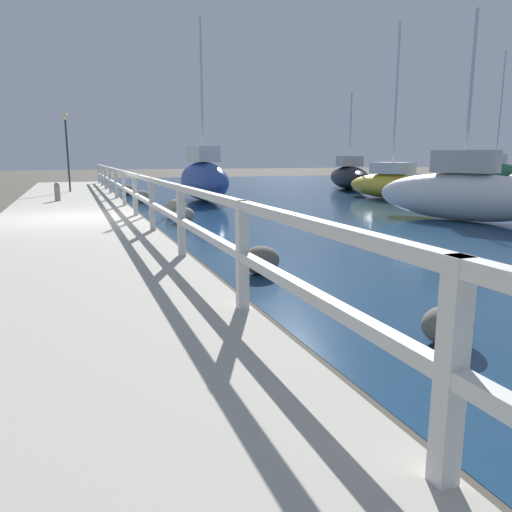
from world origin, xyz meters
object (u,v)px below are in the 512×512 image
sailboat_black (349,176)px  sailboat_green (495,172)px  mooring_bollard (57,192)px  dock_lamp (66,134)px  sailboat_yellow (392,184)px  sailboat_blue (203,178)px  sailboat_white (463,193)px

sailboat_black → sailboat_green: bearing=22.5°
mooring_bollard → sailboat_black: bearing=23.9°
mooring_bollard → dock_lamp: dock_lamp is taller
sailboat_yellow → sailboat_green: bearing=16.0°
dock_lamp → sailboat_blue: (4.95, -2.44, -1.74)m
sailboat_black → sailboat_blue: bearing=-138.5°
mooring_bollard → sailboat_green: (25.89, 7.73, 0.15)m
sailboat_white → dock_lamp: bearing=108.5°
sailboat_white → sailboat_green: (15.59, 14.29, 0.02)m
sailboat_black → sailboat_blue: size_ratio=0.84×
sailboat_white → sailboat_blue: sailboat_blue is taller
sailboat_black → sailboat_yellow: 6.32m
sailboat_yellow → sailboat_black: bearing=61.7°
mooring_bollard → sailboat_white: 12.21m
mooring_bollard → dock_lamp: (0.38, 4.48, 2.00)m
mooring_bollard → sailboat_black: sailboat_black is taller
mooring_bollard → sailboat_blue: (5.33, 2.04, 0.26)m
sailboat_yellow → mooring_bollard: bearing=167.5°
dock_lamp → sailboat_yellow: (12.49, -4.19, -2.00)m
mooring_bollard → sailboat_green: bearing=16.6°
mooring_bollard → sailboat_green: sailboat_green is taller
mooring_bollard → sailboat_yellow: (12.88, 0.28, 0.00)m
sailboat_yellow → sailboat_green: (13.01, 7.44, 0.15)m
sailboat_white → sailboat_green: sailboat_green is taller
dock_lamp → sailboat_black: sailboat_black is taller
mooring_bollard → sailboat_yellow: size_ratio=0.09×
sailboat_blue → sailboat_green: bearing=9.8°
mooring_bollard → sailboat_black: (14.46, 6.40, 0.08)m
sailboat_blue → sailboat_yellow: 7.75m
dock_lamp → sailboat_blue: bearing=-26.2°
sailboat_white → sailboat_blue: size_ratio=0.79×
sailboat_black → sailboat_yellow: (-1.58, -6.12, -0.08)m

